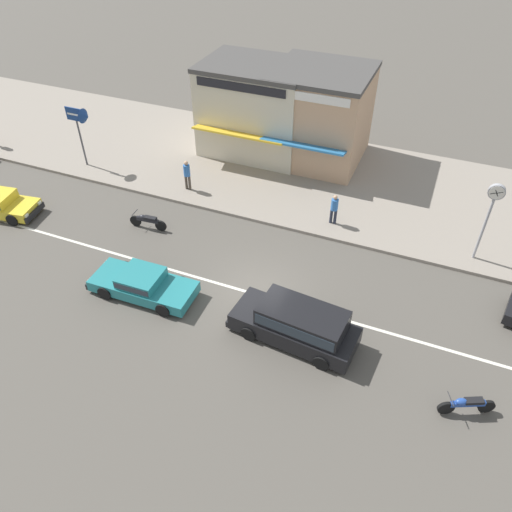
{
  "coord_description": "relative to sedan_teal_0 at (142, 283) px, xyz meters",
  "views": [
    {
      "loc": [
        5.56,
        -13.63,
        14.42
      ],
      "look_at": [
        -0.66,
        1.4,
        0.8
      ],
      "focal_mm": 35.0,
      "sensor_mm": 36.0,
      "label": 1
    }
  ],
  "objects": [
    {
      "name": "shopfront_mid_block",
      "position": [
        3.19,
        13.59,
        2.15
      ],
      "size": [
        5.16,
        5.87,
        5.07
      ],
      "color": "tan",
      "rests_on": "kerb_strip"
    },
    {
      "name": "pedestrian_by_shop",
      "position": [
        5.9,
        7.54,
        0.52
      ],
      "size": [
        0.34,
        0.34,
        1.56
      ],
      "color": "#232838",
      "rests_on": "kerb_strip"
    },
    {
      "name": "ground_plane",
      "position": [
        4.39,
        1.69,
        -0.53
      ],
      "size": [
        160.0,
        160.0,
        0.0
      ],
      "primitive_type": "plane",
      "color": "#544F47"
    },
    {
      "name": "arrow_signboard",
      "position": [
        -8.07,
        7.62,
        2.5
      ],
      "size": [
        1.44,
        0.79,
        3.43
      ],
      "color": "#4C4C51",
      "rests_on": "kerb_strip"
    },
    {
      "name": "pedestrian_near_clock",
      "position": [
        -2.01,
        7.57,
        0.58
      ],
      "size": [
        0.34,
        0.34,
        1.66
      ],
      "color": "#4C4238",
      "rests_on": "kerb_strip"
    },
    {
      "name": "shopfront_corner_warung",
      "position": [
        -0.41,
        13.13,
        2.15
      ],
      "size": [
        5.96,
        5.16,
        5.05
      ],
      "color": "beige",
      "rests_on": "kerb_strip"
    },
    {
      "name": "sedan_teal_0",
      "position": [
        0.0,
        0.0,
        0.0
      ],
      "size": [
        4.47,
        1.92,
        1.06
      ],
      "color": "teal",
      "rests_on": "ground"
    },
    {
      "name": "kerb_strip",
      "position": [
        4.39,
        11.36,
        -0.46
      ],
      "size": [
        68.0,
        10.0,
        0.15
      ],
      "primitive_type": "cube",
      "color": "gray",
      "rests_on": "ground"
    },
    {
      "name": "motorcycle_0",
      "position": [
        -2.24,
        3.94,
        -0.11
      ],
      "size": [
        1.9,
        0.56,
        0.8
      ],
      "color": "black",
      "rests_on": "ground"
    },
    {
      "name": "lane_centre_stripe",
      "position": [
        4.39,
        1.69,
        -0.53
      ],
      "size": [
        50.4,
        0.14,
        0.01
      ],
      "primitive_type": "cube",
      "color": "silver",
      "rests_on": "ground"
    },
    {
      "name": "minivan_black_5",
      "position": [
        6.62,
        0.09,
        0.31
      ],
      "size": [
        4.93,
        2.21,
        1.56
      ],
      "color": "black",
      "rests_on": "ground"
    },
    {
      "name": "motorcycle_1",
      "position": [
        12.71,
        -0.8,
        -0.11
      ],
      "size": [
        1.76,
        0.97,
        0.8
      ],
      "color": "black",
      "rests_on": "ground"
    },
    {
      "name": "street_clock",
      "position": [
        12.39,
        7.42,
        2.43
      ],
      "size": [
        0.67,
        0.22,
        3.76
      ],
      "color": "#9E9EA3",
      "rests_on": "kerb_strip"
    }
  ]
}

